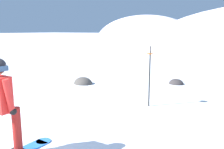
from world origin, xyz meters
TOP-DOWN VIEW (x-y plane):
  - ridge_peak_far at (-17.32, 44.89)m, footprint 20.74×18.66m
  - snowboarder_main at (-0.43, 0.65)m, footprint 0.64×1.84m
  - piste_marker_near at (0.50, 4.57)m, footprint 0.20×0.20m
  - rock_dark at (0.34, 7.78)m, footprint 0.59×0.50m
  - rock_mid at (-2.89, 5.85)m, footprint 0.78×0.67m

SIDE VIEW (x-z plane):
  - ridge_peak_far at x=-17.32m, z-range -5.19..5.19m
  - rock_dark at x=0.34m, z-range -0.21..0.21m
  - rock_mid at x=-2.89m, z-range -0.27..0.27m
  - snowboarder_main at x=-0.43m, z-range 0.06..1.78m
  - piste_marker_near at x=0.50m, z-range 0.13..1.89m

